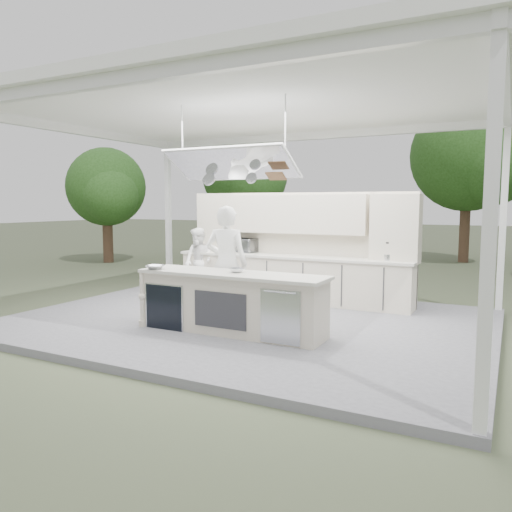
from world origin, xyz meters
The scene contains 12 objects.
ground centered at (0.00, 0.00, 0.00)m, with size 90.00×90.00×0.00m, color #424A32.
stage_deck centered at (0.00, 0.00, 0.06)m, with size 8.00×6.00×0.12m, color slate.
tent centered at (0.00, -0.01, 3.71)m, with size 8.20×6.20×3.86m.
demo_island centered at (0.18, -0.91, 0.60)m, with size 3.10×0.79×0.95m.
back_counter centered at (0.00, 1.90, 0.60)m, with size 5.08×0.72×0.95m.
back_wall_unit centered at (0.44, 2.11, 1.57)m, with size 5.05×0.48×2.25m.
tree_cluster centered at (-0.16, 9.77, 3.29)m, with size 19.55×9.40×5.85m.
head_chef centered at (-0.25, -0.30, 1.12)m, with size 0.73×0.48×1.99m, color white.
sous_chef centered at (-2.06, 1.55, 0.87)m, with size 0.73×0.57×1.49m, color white.
toaster_oven centered at (-1.18, 2.08, 1.22)m, with size 0.55×0.37×0.30m, color silver.
bowl_large centered at (-1.10, -1.15, 1.11)m, with size 0.29×0.29×0.07m, color #AFB1B6.
bowl_small centered at (0.26, -0.85, 1.10)m, with size 0.22×0.22×0.07m, color silver.
Camera 1 is at (4.08, -7.58, 2.15)m, focal length 35.00 mm.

